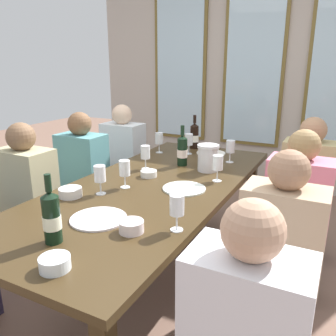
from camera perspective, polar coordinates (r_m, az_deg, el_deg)
name	(u,v)px	position (r m, az deg, el deg)	size (l,w,h in m)	color
ground_plane	(154,283)	(2.56, -2.25, -18.46)	(12.00, 12.00, 0.00)	#7F5D4D
back_wall_with_windows	(254,66)	(4.37, 14.02, 16.00)	(4.17, 0.10, 2.90)	#B8ADA0
dining_table	(153,194)	(2.24, -2.45, -4.32)	(0.97, 2.27, 0.74)	#3D2D17
white_plate_0	(99,219)	(1.75, -11.37, -8.17)	(0.28, 0.28, 0.01)	white
white_plate_1	(211,153)	(2.97, 7.08, 2.44)	(0.24, 0.24, 0.01)	white
white_plate_2	(184,188)	(2.12, 2.71, -3.37)	(0.26, 0.26, 0.01)	white
metal_pitcher	(208,158)	(2.47, 6.59, 1.71)	(0.16, 0.16, 0.19)	silver
wine_bottle_0	(182,150)	(2.59, 2.36, 2.92)	(0.08, 0.08, 0.30)	black
wine_bottle_1	(194,136)	(3.13, 4.36, 5.29)	(0.08, 0.08, 0.30)	black
wine_bottle_2	(52,217)	(1.55, -18.63, -7.68)	(0.08, 0.08, 0.31)	black
tasting_bowl_0	(55,263)	(1.40, -18.14, -14.68)	(0.12, 0.12, 0.05)	white
tasting_bowl_1	(131,226)	(1.60, -6.05, -9.55)	(0.11, 0.11, 0.05)	white
tasting_bowl_2	(149,174)	(2.35, -3.19, -0.92)	(0.11, 0.11, 0.04)	white
tasting_bowl_3	(70,192)	(2.07, -15.77, -3.87)	(0.13, 0.13, 0.05)	white
wine_glass_0	(189,141)	(2.92, 3.44, 4.54)	(0.07, 0.07, 0.17)	white
wine_glass_1	(125,169)	(2.13, -7.17, -0.24)	(0.07, 0.07, 0.17)	white
wine_glass_2	(159,139)	(2.97, -1.47, 4.76)	(0.07, 0.07, 0.17)	white
wine_glass_3	(100,175)	(2.04, -11.16, -1.16)	(0.07, 0.07, 0.17)	white
wine_glass_4	(177,207)	(1.57, 1.48, -6.37)	(0.07, 0.07, 0.17)	white
wine_glass_5	(218,164)	(2.25, 8.20, 0.67)	(0.07, 0.07, 0.17)	white
wine_glass_6	(145,153)	(2.50, -3.75, 2.42)	(0.07, 0.07, 0.17)	white
wine_glass_7	(230,147)	(2.71, 10.25, 3.41)	(0.07, 0.07, 0.17)	white
seated_person_0	(84,182)	(2.99, -13.68, -2.22)	(0.38, 0.24, 1.11)	#343537
seated_person_1	(295,221)	(2.35, 20.24, -8.16)	(0.38, 0.24, 1.11)	#333830
seated_person_4	(124,164)	(3.43, -7.28, 0.61)	(0.38, 0.24, 1.11)	#2B323C
seated_person_5	(306,193)	(2.85, 21.72, -3.87)	(0.38, 0.24, 1.11)	#212231
seated_person_6	(29,206)	(2.61, -21.85, -5.78)	(0.38, 0.24, 1.11)	#26263C
seated_person_7	(279,265)	(1.85, 17.82, -14.97)	(0.38, 0.24, 1.11)	#2E213C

